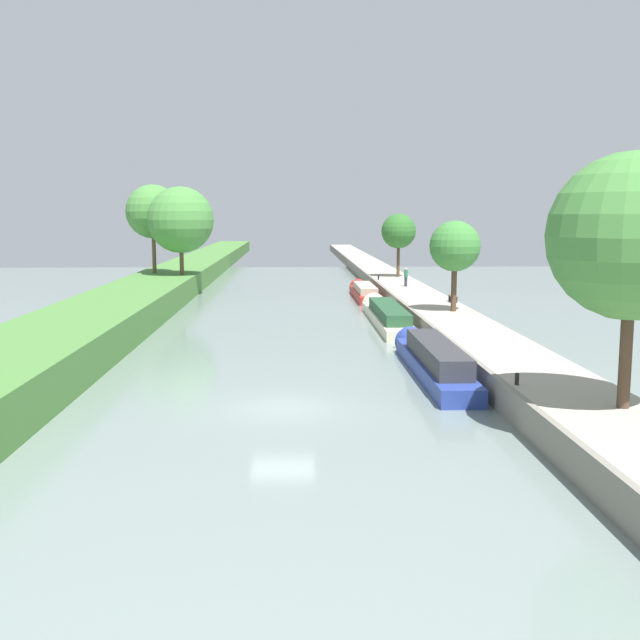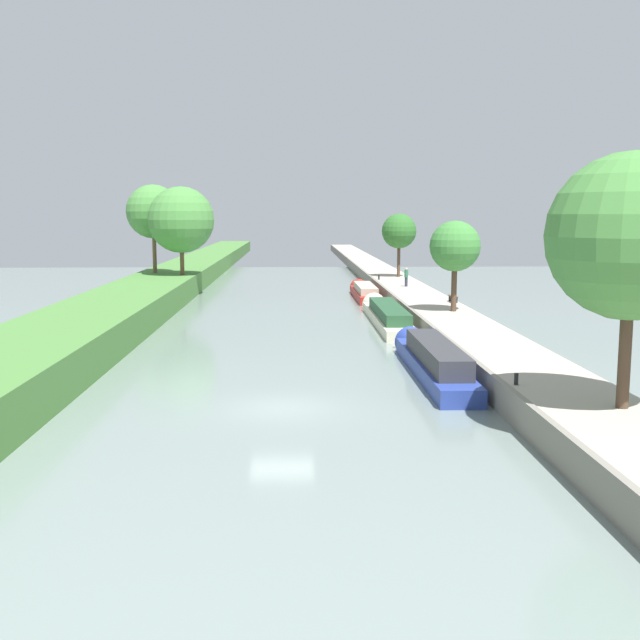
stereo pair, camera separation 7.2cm
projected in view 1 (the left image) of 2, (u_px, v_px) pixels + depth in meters
ground_plane at (283, 408)px, 29.80m from camera, size 160.00×160.00×0.00m
right_towpath at (548, 391)px, 30.10m from camera, size 4.02×260.00×1.19m
stone_quay at (495, 391)px, 30.02m from camera, size 0.25×260.00×1.24m
narrowboat_blue at (433, 360)px, 36.06m from camera, size 1.83×13.74×2.15m
narrowboat_cream at (386, 315)px, 53.03m from camera, size 1.98×16.46×2.01m
narrowboat_red at (364, 292)px, 68.99m from camera, size 1.83×12.25×1.82m
tree_rightbank_near at (632, 237)px, 24.36m from camera, size 5.44×5.44×8.37m
tree_rightbank_midnear at (455, 247)px, 49.52m from camera, size 3.32×3.32×5.94m
tree_rightbank_midfar at (399, 231)px, 76.88m from camera, size 3.51×3.51×6.41m
tree_leftbank_downstream at (153, 212)px, 71.84m from camera, size 5.09×5.09×8.36m
tree_leftbank_upstream at (181, 220)px, 69.18m from camera, size 6.04×6.04×8.08m
person_walking at (406, 277)px, 67.07m from camera, size 0.34×0.34×1.66m
mooring_bollard_near at (517, 379)px, 28.47m from camera, size 0.16×0.16×0.45m
mooring_bollard_far at (378, 277)px, 74.10m from camera, size 0.16×0.16×0.45m
park_bench at (453, 297)px, 55.23m from camera, size 0.44×1.50×0.47m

